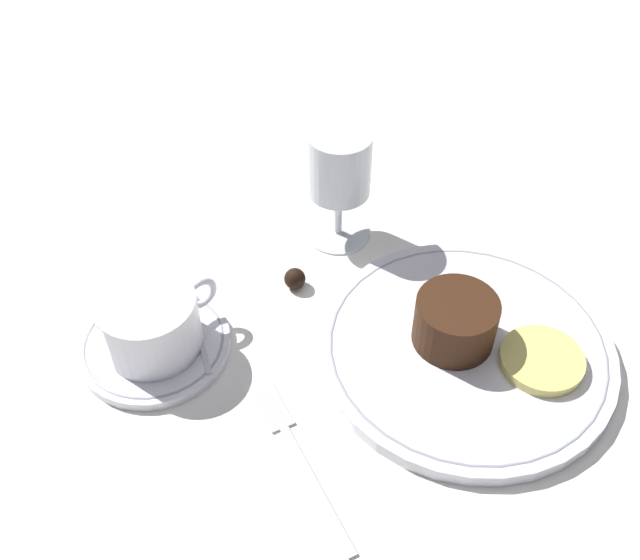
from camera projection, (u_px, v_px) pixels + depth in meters
name	position (u px, v px, depth m)	size (l,w,h in m)	color
ground_plane	(415.00, 329.00, 0.72)	(3.00, 3.00, 0.00)	white
dinner_plate	(466.00, 349.00, 0.69)	(0.27, 0.27, 0.01)	white
saucer	(154.00, 345.00, 0.70)	(0.14, 0.14, 0.01)	white
coffee_cup	(150.00, 321.00, 0.67)	(0.12, 0.09, 0.06)	white
spoon	(196.00, 321.00, 0.71)	(0.05, 0.10, 0.00)	silver
wine_glass	(339.00, 171.00, 0.76)	(0.07, 0.07, 0.13)	silver
fork	(292.00, 443.00, 0.63)	(0.05, 0.18, 0.01)	silver
dessert_cake	(455.00, 322.00, 0.68)	(0.08, 0.08, 0.05)	#381E0F
pineapple_slice	(542.00, 360.00, 0.67)	(0.08, 0.08, 0.01)	#EFE075
chocolate_truffle	(295.00, 279.00, 0.75)	(0.02, 0.02, 0.02)	black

